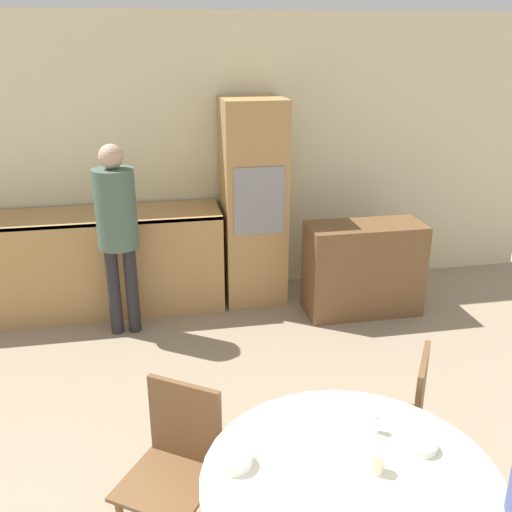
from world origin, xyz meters
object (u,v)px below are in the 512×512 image
object	(u,v)px
chair_far_right	(398,416)
bowl_centre	(422,446)
chair_far_left	(176,462)
oven_unit	(253,203)
person_standing	(117,220)
cup	(377,462)
bowl_near	(234,459)
sideboard	(363,269)

from	to	relation	value
chair_far_right	bowl_centre	xyz separation A→B (m)	(-0.18, -0.58, 0.30)
chair_far_left	bowl_centre	xyz separation A→B (m)	(1.00, -0.45, 0.30)
chair_far_left	chair_far_right	world-z (taller)	same
chair_far_left	bowl_centre	distance (m)	1.13
chair_far_right	bowl_centre	bearing A→B (deg)	14.60
oven_unit	bowl_centre	world-z (taller)	oven_unit
oven_unit	person_standing	bearing A→B (deg)	-157.05
chair_far_left	cup	bearing A→B (deg)	-0.82
cup	chair_far_left	bearing A→B (deg)	145.24
person_standing	bowl_centre	size ratio (longest dim) A/B	13.09
chair_far_right	bowl_centre	world-z (taller)	chair_far_right
person_standing	chair_far_left	bearing A→B (deg)	-82.24
chair_far_right	person_standing	size ratio (longest dim) A/B	0.54
chair_far_left	bowl_near	world-z (taller)	chair_far_left
cup	bowl_centre	distance (m)	0.25
cup	bowl_centre	xyz separation A→B (m)	(0.24, 0.08, -0.03)
sideboard	person_standing	world-z (taller)	person_standing
oven_unit	bowl_near	xyz separation A→B (m)	(-0.67, -3.20, -0.14)
oven_unit	sideboard	distance (m)	1.18
person_standing	oven_unit	bearing A→B (deg)	22.95
chair_far_right	cup	xyz separation A→B (m)	(-0.41, -0.66, 0.32)
chair_far_left	cup	world-z (taller)	chair_far_left
chair_far_left	person_standing	bearing A→B (deg)	131.71
chair_far_left	chair_far_right	size ratio (longest dim) A/B	1.00
chair_far_left	cup	distance (m)	0.98
chair_far_right	cup	distance (m)	0.84
person_standing	cup	distance (m)	3.03
sideboard	chair_far_left	bearing A→B (deg)	-128.22
person_standing	bowl_centre	distance (m)	3.05
chair_far_left	person_standing	world-z (taller)	person_standing
bowl_centre	oven_unit	bearing A→B (deg)	91.88
chair_far_right	bowl_centre	size ratio (longest dim) A/B	7.05
oven_unit	bowl_centre	xyz separation A→B (m)	(0.11, -3.26, -0.15)
chair_far_left	cup	size ratio (longest dim) A/B	9.77
sideboard	bowl_near	world-z (taller)	sideboard
sideboard	person_standing	distance (m)	2.20
chair_far_right	bowl_near	bearing A→B (deg)	-29.79
person_standing	cup	size ratio (longest dim) A/B	18.15
oven_unit	bowl_centre	size ratio (longest dim) A/B	15.31
bowl_near	sideboard	bearing A→B (deg)	59.39
bowl_near	bowl_centre	world-z (taller)	bowl_near
person_standing	bowl_near	world-z (taller)	person_standing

